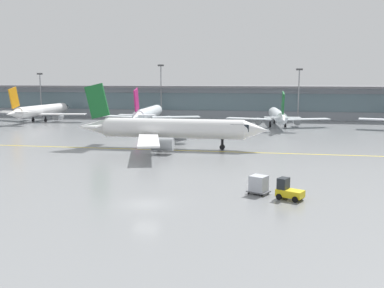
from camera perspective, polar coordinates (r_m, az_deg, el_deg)
name	(u,v)px	position (r m, az deg, el deg)	size (l,w,h in m)	color
ground_plane	(146,204)	(42.42, -6.00, -7.80)	(400.00, 400.00, 0.00)	gray
taxiway_centreline_stripe	(171,150)	(73.19, -2.76, -0.80)	(110.00, 0.36, 0.01)	yellow
terminal_concourse	(232,101)	(132.69, 5.16, 5.54)	(168.56, 11.00, 9.60)	#8C939E
gate_airplane_0	(42,111)	(129.00, -18.95, 4.13)	(27.20, 29.36, 9.72)	white
gate_airplane_1	(148,113)	(113.15, -5.72, 3.98)	(27.17, 29.22, 9.68)	white
gate_airplane_2	(277,116)	(110.00, 11.05, 3.63)	(25.19, 27.20, 9.00)	white
taxiing_regional_jet	(171,129)	(74.75, -2.76, 1.97)	(33.30, 31.07, 11.06)	white
baggage_tug	(288,190)	(44.70, 12.38, -5.92)	(2.95, 2.48, 2.10)	yellow
cargo_dolly_lead	(259,184)	(46.06, 8.66, -5.18)	(2.59, 2.37, 1.94)	#595B60
apron_light_mast_0	(41,93)	(143.24, -19.07, 6.31)	(1.80, 0.36, 13.39)	gray
apron_light_mast_1	(161,89)	(130.06, -4.05, 7.10)	(1.80, 0.36, 15.77)	gray
apron_light_mast_2	(299,93)	(124.73, 13.70, 6.51)	(1.80, 0.36, 14.45)	gray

